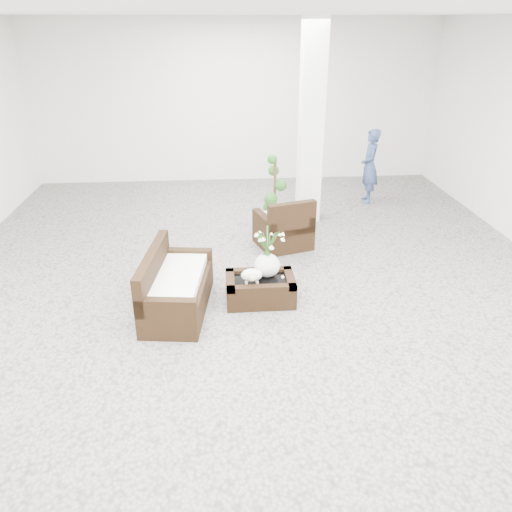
{
  "coord_description": "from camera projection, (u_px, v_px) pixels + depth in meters",
  "views": [
    {
      "loc": [
        -0.47,
        -5.95,
        3.4
      ],
      "look_at": [
        0.0,
        -0.1,
        0.62
      ],
      "focal_mm": 35.01,
      "sensor_mm": 36.0,
      "label": 1
    }
  ],
  "objects": [
    {
      "name": "tealight",
      "position": [
        283.0,
        277.0,
        6.59
      ],
      "size": [
        0.04,
        0.04,
        0.03
      ],
      "primitive_type": "cylinder",
      "color": "white",
      "rests_on": "coffee_table"
    },
    {
      "name": "column",
      "position": [
        311.0,
        125.0,
        8.71
      ],
      "size": [
        0.4,
        0.4,
        3.5
      ],
      "primitive_type": "cube",
      "color": "white",
      "rests_on": "ground"
    },
    {
      "name": "coffee_table",
      "position": [
        260.0,
        290.0,
        6.63
      ],
      "size": [
        0.9,
        0.6,
        0.31
      ],
      "primitive_type": "cube",
      "color": "black",
      "rests_on": "ground"
    },
    {
      "name": "shopper",
      "position": [
        370.0,
        166.0,
        10.03
      ],
      "size": [
        0.43,
        0.59,
        1.48
      ],
      "primitive_type": "imported",
      "rotation": [
        0.0,
        0.0,
        -1.72
      ],
      "color": "navy",
      "rests_on": "ground"
    },
    {
      "name": "loveseat",
      "position": [
        177.0,
        281.0,
        6.33
      ],
      "size": [
        0.9,
        1.57,
        0.8
      ],
      "primitive_type": "cube",
      "rotation": [
        0.0,
        0.0,
        1.45
      ],
      "color": "black",
      "rests_on": "ground"
    },
    {
      "name": "topiary",
      "position": [
        275.0,
        198.0,
        8.33
      ],
      "size": [
        0.38,
        0.38,
        1.43
      ],
      "primitive_type": null,
      "color": "#214917",
      "rests_on": "ground"
    },
    {
      "name": "ground",
      "position": [
        255.0,
        294.0,
        6.85
      ],
      "size": [
        11.0,
        11.0,
        0.0
      ],
      "primitive_type": "plane",
      "color": "gray",
      "rests_on": "ground"
    },
    {
      "name": "armchair",
      "position": [
        283.0,
        222.0,
        8.15
      ],
      "size": [
        0.98,
        0.96,
        0.85
      ],
      "primitive_type": "cube",
      "rotation": [
        0.0,
        0.0,
        3.43
      ],
      "color": "black",
      "rests_on": "ground"
    },
    {
      "name": "sheep_figurine",
      "position": [
        252.0,
        276.0,
        6.42
      ],
      "size": [
        0.28,
        0.23,
        0.21
      ],
      "primitive_type": "ellipsoid",
      "color": "white",
      "rests_on": "coffee_table"
    },
    {
      "name": "planter_narcissus",
      "position": [
        267.0,
        248.0,
        6.49
      ],
      "size": [
        0.44,
        0.44,
        0.8
      ],
      "primitive_type": null,
      "color": "white",
      "rests_on": "coffee_table"
    }
  ]
}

